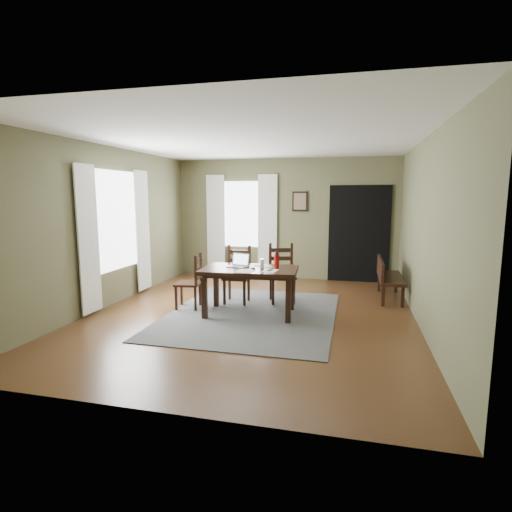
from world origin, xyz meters
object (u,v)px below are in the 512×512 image
(chair_end, at_px, (191,282))
(chair_back_right, at_px, (282,274))
(dining_table, at_px, (250,274))
(water_bottle, at_px, (276,261))
(bench, at_px, (387,275))
(laptop, at_px, (239,263))
(chair_back_left, at_px, (237,275))

(chair_end, xyz_separation_m, chair_back_right, (1.40, 0.78, 0.06))
(dining_table, bearing_deg, water_bottle, 3.00)
(bench, relative_size, laptop, 3.65)
(dining_table, relative_size, chair_back_right, 1.50)
(chair_end, relative_size, laptop, 2.55)
(chair_back_left, relative_size, chair_back_right, 0.97)
(dining_table, xyz_separation_m, laptop, (-0.20, 0.10, 0.15))
(chair_end, height_order, bench, chair_end)
(chair_end, xyz_separation_m, chair_back_left, (0.64, 0.56, 0.04))
(chair_back_left, bearing_deg, chair_back_right, 13.61)
(dining_table, height_order, chair_back_left, chair_back_left)
(laptop, bearing_deg, chair_back_left, 123.93)
(chair_back_right, height_order, bench, chair_back_right)
(chair_end, distance_m, bench, 3.54)
(chair_back_right, bearing_deg, chair_end, -168.76)
(laptop, bearing_deg, chair_back_right, 69.69)
(dining_table, xyz_separation_m, chair_end, (-1.04, 0.11, -0.21))
(bench, height_order, laptop, laptop)
(bench, distance_m, water_bottle, 2.36)
(laptop, distance_m, water_bottle, 0.62)
(chair_end, relative_size, water_bottle, 3.42)
(chair_back_left, relative_size, water_bottle, 3.72)
(chair_end, relative_size, chair_back_right, 0.89)
(chair_back_left, xyz_separation_m, bench, (2.58, 0.90, -0.05))
(bench, bearing_deg, dining_table, 125.56)
(water_bottle, bearing_deg, chair_back_right, 94.21)
(bench, height_order, water_bottle, water_bottle)
(bench, xyz_separation_m, laptop, (-2.39, -1.47, 0.36))
(dining_table, bearing_deg, chair_back_left, 116.50)
(chair_back_right, distance_m, water_bottle, 0.91)
(chair_back_left, relative_size, laptop, 2.78)
(dining_table, height_order, chair_end, chair_end)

